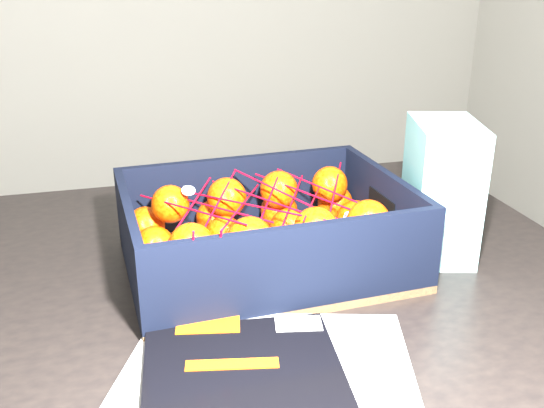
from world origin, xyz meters
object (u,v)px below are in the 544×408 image
object	(u,v)px
magazine_stack	(256,402)
produce_crate	(266,242)
table	(192,332)
retail_carton	(441,190)

from	to	relation	value
magazine_stack	produce_crate	world-z (taller)	produce_crate
magazine_stack	produce_crate	size ratio (longest dim) A/B	1.07
magazine_stack	table	bearing A→B (deg)	92.17
table	magazine_stack	world-z (taller)	magazine_stack
table	magazine_stack	size ratio (longest dim) A/B	2.95
produce_crate	retail_carton	world-z (taller)	retail_carton
magazine_stack	retail_carton	world-z (taller)	retail_carton
magazine_stack	produce_crate	distance (m)	0.31
table	retail_carton	world-z (taller)	retail_carton
produce_crate	table	bearing A→B (deg)	174.54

